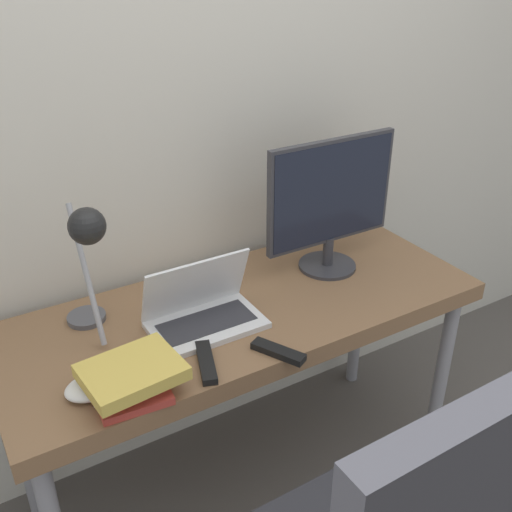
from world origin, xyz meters
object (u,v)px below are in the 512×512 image
(book_stack, at_px, (130,378))
(game_controller, at_px, (94,386))
(laptop, at_px, (203,311))
(monitor, at_px, (331,200))
(desk_lamp, at_px, (87,249))

(book_stack, distance_m, game_controller, 0.10)
(laptop, relative_size, monitor, 0.68)
(monitor, xyz_separation_m, book_stack, (-0.82, -0.27, -0.20))
(laptop, height_order, game_controller, laptop)
(book_stack, relative_size, game_controller, 1.74)
(game_controller, bearing_deg, desk_lamp, 67.89)
(laptop, relative_size, game_controller, 2.25)
(monitor, height_order, game_controller, monitor)
(monitor, bearing_deg, laptop, -169.88)
(desk_lamp, distance_m, game_controller, 0.35)
(desk_lamp, bearing_deg, laptop, -12.91)
(laptop, xyz_separation_m, game_controller, (-0.37, -0.13, -0.02))
(desk_lamp, bearing_deg, book_stack, -90.09)
(laptop, bearing_deg, book_stack, -148.51)
(monitor, height_order, desk_lamp, monitor)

